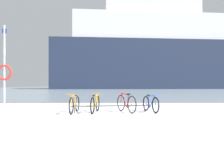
% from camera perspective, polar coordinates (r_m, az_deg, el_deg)
% --- Properties ---
extents(ground, '(80.00, 132.00, 0.08)m').
position_cam_1_polar(ground, '(59.36, -0.24, -1.24)').
color(ground, white).
extents(bike_rack, '(3.19, 0.50, 0.31)m').
position_cam_1_polar(bike_rack, '(9.95, -0.61, -5.25)').
color(bike_rack, '#4C5156').
rests_on(bike_rack, ground).
extents(bicycle_0, '(0.46, 1.72, 0.78)m').
position_cam_1_polar(bicycle_0, '(9.94, -9.03, -4.74)').
color(bicycle_0, black).
rests_on(bicycle_0, ground).
extents(bicycle_1, '(0.46, 1.70, 0.79)m').
position_cam_1_polar(bicycle_1, '(9.97, -4.16, -4.73)').
color(bicycle_1, black).
rests_on(bicycle_1, ground).
extents(bicycle_2, '(0.75, 1.55, 0.83)m').
position_cam_1_polar(bicycle_2, '(10.14, 3.17, -4.52)').
color(bicycle_2, black).
rests_on(bicycle_2, ground).
extents(bicycle_3, '(0.57, 1.59, 0.76)m').
position_cam_1_polar(bicycle_3, '(10.33, 8.91, -4.63)').
color(bicycle_3, black).
rests_on(bicycle_3, ground).
extents(rescue_post, '(0.70, 0.11, 3.73)m').
position_cam_1_polar(rescue_post, '(11.47, -24.24, 3.04)').
color(rescue_post, silver).
rests_on(rescue_post, ground).
extents(ferry_ship, '(55.05, 13.20, 28.37)m').
position_cam_1_polar(ferry_ship, '(64.66, 10.11, 7.33)').
color(ferry_ship, '#232D47').
rests_on(ferry_ship, ground).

